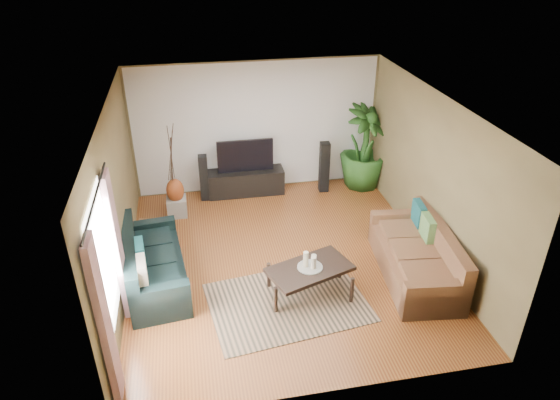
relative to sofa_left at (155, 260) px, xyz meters
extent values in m
plane|color=brown|center=(2.05, 0.21, -0.42)|extent=(5.50, 5.50, 0.00)
plane|color=white|center=(2.05, 0.21, 2.28)|extent=(5.50, 5.50, 0.00)
plane|color=brown|center=(2.05, 2.96, 0.93)|extent=(5.00, 0.00, 5.00)
plane|color=brown|center=(2.05, -2.54, 0.93)|extent=(5.00, 0.00, 5.00)
plane|color=brown|center=(-0.45, 0.21, 0.92)|extent=(0.00, 5.50, 5.50)
plane|color=brown|center=(4.55, 0.21, 0.92)|extent=(0.00, 5.50, 5.50)
plane|color=white|center=(2.05, 2.95, 0.93)|extent=(4.90, 0.00, 4.90)
plane|color=white|center=(-0.43, -1.39, 0.97)|extent=(0.00, 1.80, 1.80)
cube|color=gray|center=(-0.38, -2.14, 0.72)|extent=(0.08, 0.35, 2.20)
cube|color=gray|center=(-0.38, -0.64, 0.72)|extent=(0.08, 0.35, 2.20)
cylinder|color=black|center=(-0.38, -1.39, 1.87)|extent=(0.03, 1.90, 0.03)
cube|color=black|center=(0.00, 0.00, 0.00)|extent=(1.06, 2.06, 0.85)
cube|color=brown|center=(4.03, -0.57, 0.00)|extent=(1.21, 2.24, 0.85)
cube|color=#A37F60|center=(1.92, -0.86, -0.42)|extent=(2.47, 1.90, 0.01)
cube|color=black|center=(2.28, -0.73, -0.17)|extent=(1.38, 1.03, 0.50)
cylinder|color=#9C9C96|center=(2.28, -0.73, 0.08)|extent=(0.38, 0.38, 0.02)
cylinder|color=white|center=(2.22, -0.70, 0.21)|extent=(0.08, 0.08, 0.24)
cylinder|color=beige|center=(2.32, -0.77, 0.19)|extent=(0.08, 0.08, 0.19)
cylinder|color=beige|center=(2.35, -0.67, 0.17)|extent=(0.08, 0.08, 0.16)
cube|color=black|center=(1.77, 2.71, -0.17)|extent=(1.56, 0.48, 0.52)
cube|color=black|center=(1.77, 2.71, 0.43)|extent=(1.14, 0.06, 0.67)
cube|color=black|center=(0.91, 2.62, 0.06)|extent=(0.18, 0.20, 0.96)
cube|color=black|center=(3.39, 2.54, 0.11)|extent=(0.21, 0.23, 1.08)
imported|color=#204B19|center=(4.26, 2.61, 0.46)|extent=(1.38, 1.38, 1.77)
cylinder|color=black|center=(4.26, 2.61, -0.30)|extent=(0.33, 0.33, 0.25)
cube|color=#979794|center=(0.34, 2.07, -0.24)|extent=(0.37, 0.37, 0.37)
ellipsoid|color=brown|center=(0.34, 2.07, 0.11)|extent=(0.33, 0.33, 0.47)
cube|color=brown|center=(-0.13, 0.99, -0.19)|extent=(0.53, 0.53, 0.47)
camera|label=1|loc=(0.72, -6.51, 4.52)|focal=32.00mm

